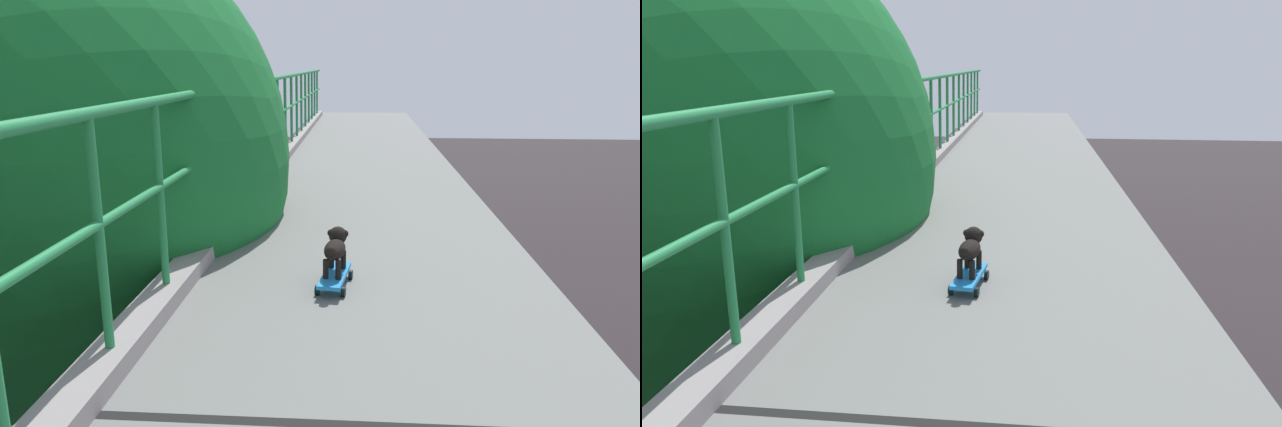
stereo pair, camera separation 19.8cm
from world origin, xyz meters
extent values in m
cube|color=black|center=(0.93, 1.25, 6.10)|extent=(2.41, 0.06, 0.00)
cylinder|color=#217D43|center=(-0.25, 1.63, 6.74)|extent=(0.04, 0.04, 1.07)
cylinder|color=#217D43|center=(-0.25, 2.45, 6.74)|extent=(0.04, 0.04, 1.07)
cylinder|color=#217D43|center=(-0.25, 3.26, 6.74)|extent=(0.04, 0.04, 1.07)
cylinder|color=#217D43|center=(-0.25, 4.08, 6.74)|extent=(0.04, 0.04, 1.07)
cylinder|color=#217D43|center=(-0.25, 4.89, 6.74)|extent=(0.04, 0.04, 1.07)
cylinder|color=#217D43|center=(-0.25, 5.71, 6.74)|extent=(0.04, 0.04, 1.07)
cylinder|color=#217D43|center=(-0.25, 6.53, 6.74)|extent=(0.04, 0.04, 1.07)
cylinder|color=#217D43|center=(-0.25, 7.34, 6.74)|extent=(0.04, 0.04, 1.07)
cylinder|color=#217D43|center=(-0.25, 8.16, 6.74)|extent=(0.04, 0.04, 1.07)
cylinder|color=#217D43|center=(-0.25, 8.97, 6.74)|extent=(0.04, 0.04, 1.07)
cylinder|color=#217D43|center=(-0.25, 9.79, 6.74)|extent=(0.04, 0.04, 1.07)
cylinder|color=#217D43|center=(-0.25, 10.60, 6.74)|extent=(0.04, 0.04, 1.07)
cylinder|color=#217D43|center=(-0.25, 11.42, 6.74)|extent=(0.04, 0.04, 1.07)
cylinder|color=#217D43|center=(-0.25, 12.24, 6.74)|extent=(0.04, 0.04, 1.07)
cylinder|color=#217D43|center=(-0.25, 13.05, 6.74)|extent=(0.04, 0.04, 1.07)
cylinder|color=#217D43|center=(-0.25, 13.87, 6.74)|extent=(0.04, 0.04, 1.07)
cylinder|color=#217D43|center=(-0.25, 14.68, 6.74)|extent=(0.04, 0.04, 1.07)
cube|color=beige|center=(-8.79, 17.99, 1.85)|extent=(2.60, 11.33, 3.13)
cube|color=black|center=(-8.79, 17.99, 2.39)|extent=(2.62, 10.43, 0.70)
cylinder|color=black|center=(-7.54, 21.96, 0.48)|extent=(0.28, 0.96, 0.96)
cylinder|color=black|center=(-10.04, 21.96, 0.48)|extent=(0.28, 0.96, 0.96)
cylinder|color=black|center=(-7.54, 14.88, 0.48)|extent=(0.28, 0.96, 0.96)
ellipsoid|color=#16642A|center=(-2.10, 4.40, 6.62)|extent=(4.69, 4.69, 4.62)
cube|color=#1E80CE|center=(0.74, 2.73, 6.18)|extent=(0.20, 0.49, 0.02)
cylinder|color=black|center=(0.84, 2.87, 6.14)|extent=(0.03, 0.07, 0.06)
cylinder|color=black|center=(0.68, 2.89, 6.14)|extent=(0.03, 0.07, 0.06)
cylinder|color=black|center=(0.81, 2.56, 6.14)|extent=(0.03, 0.07, 0.06)
cylinder|color=black|center=(0.64, 2.58, 6.14)|extent=(0.03, 0.07, 0.06)
cylinder|color=black|center=(0.80, 2.83, 6.25)|extent=(0.04, 0.04, 0.12)
cylinder|color=black|center=(0.72, 2.84, 6.25)|extent=(0.04, 0.04, 0.12)
cylinder|color=black|center=(0.77, 2.63, 6.25)|extent=(0.04, 0.04, 0.12)
cylinder|color=black|center=(0.69, 2.64, 6.25)|extent=(0.04, 0.04, 0.12)
ellipsoid|color=black|center=(0.74, 2.74, 6.35)|extent=(0.16, 0.28, 0.12)
sphere|color=black|center=(0.76, 2.85, 6.41)|extent=(0.12, 0.12, 0.12)
ellipsoid|color=black|center=(0.76, 2.90, 6.40)|extent=(0.05, 0.06, 0.04)
sphere|color=black|center=(0.80, 2.84, 6.42)|extent=(0.05, 0.05, 0.05)
sphere|color=black|center=(0.71, 2.85, 6.42)|extent=(0.05, 0.05, 0.05)
sphere|color=black|center=(0.73, 2.60, 6.38)|extent=(0.06, 0.06, 0.06)
camera|label=1|loc=(0.89, -0.79, 7.49)|focal=33.17mm
camera|label=2|loc=(1.09, -0.78, 7.49)|focal=33.17mm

